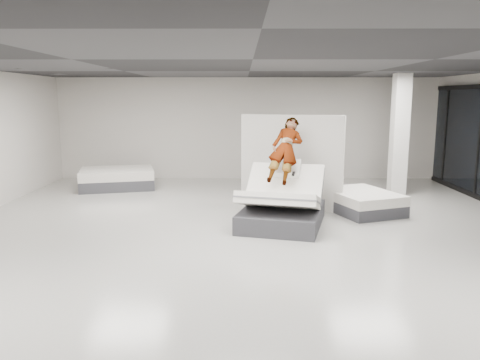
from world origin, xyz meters
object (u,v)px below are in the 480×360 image
(remote, at_px, (293,174))
(flat_bed_right_far, at_px, (361,202))
(hero_bed, at_px, (282,206))
(person, at_px, (286,162))
(divider_panel, at_px, (291,163))
(column, at_px, (399,135))
(flat_bed_left_far, at_px, (117,178))

(remote, height_order, flat_bed_right_far, remote)
(hero_bed, xyz_separation_m, remote, (0.21, -0.08, 0.68))
(person, relative_size, flat_bed_right_far, 0.80)
(divider_panel, relative_size, flat_bed_right_far, 1.16)
(column, bearing_deg, remote, -134.24)
(person, distance_m, divider_panel, 1.16)
(hero_bed, xyz_separation_m, flat_bed_left_far, (-4.42, 3.98, -0.13))
(flat_bed_right_far, height_order, flat_bed_left_far, flat_bed_left_far)
(remote, bearing_deg, hero_bed, 172.28)
(remote, distance_m, divider_panel, 1.52)
(person, xyz_separation_m, flat_bed_left_far, (-4.50, 3.67, -1.00))
(column, bearing_deg, divider_panel, -150.52)
(flat_bed_right_far, bearing_deg, person, -155.62)
(remote, height_order, column, column)
(person, height_order, remote, person)
(remote, distance_m, flat_bed_right_far, 2.25)
(hero_bed, height_order, remote, hero_bed)
(remote, xyz_separation_m, flat_bed_left_far, (-4.63, 4.06, -0.80))
(column, bearing_deg, person, -139.06)
(column, bearing_deg, flat_bed_left_far, 173.93)
(person, distance_m, remote, 0.46)
(hero_bed, height_order, flat_bed_right_far, hero_bed)
(hero_bed, relative_size, remote, 17.05)
(divider_panel, xyz_separation_m, flat_bed_right_far, (1.59, -0.30, -0.86))
(hero_bed, distance_m, divider_panel, 1.62)
(divider_panel, xyz_separation_m, column, (3.04, 1.72, 0.50))
(flat_bed_left_far, bearing_deg, divider_panel, -28.28)
(divider_panel, bearing_deg, column, 49.58)
(person, bearing_deg, remote, -57.85)
(hero_bed, relative_size, person, 1.45)
(divider_panel, bearing_deg, person, -81.57)
(person, relative_size, divider_panel, 0.68)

